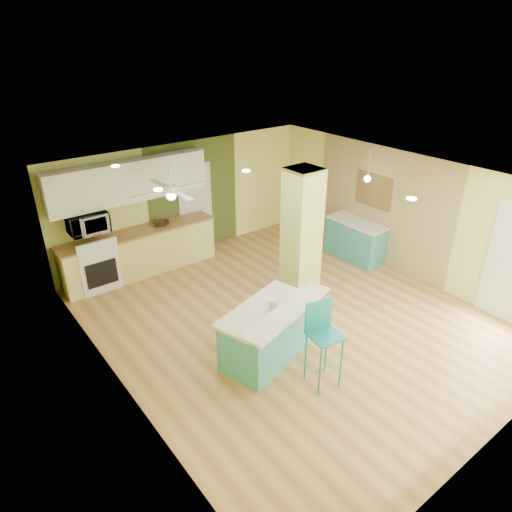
# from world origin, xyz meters

# --- Properties ---
(floor) EXTENTS (6.00, 7.00, 0.01)m
(floor) POSITION_xyz_m (0.00, 0.00, -0.01)
(floor) COLOR #A06B38
(floor) RESTS_ON ground
(ceiling) EXTENTS (6.00, 7.00, 0.01)m
(ceiling) POSITION_xyz_m (0.00, 0.00, 2.50)
(ceiling) COLOR white
(ceiling) RESTS_ON wall_back
(wall_back) EXTENTS (6.00, 0.01, 2.50)m
(wall_back) POSITION_xyz_m (0.00, 3.50, 1.25)
(wall_back) COLOR #E7EA7D
(wall_back) RESTS_ON floor
(wall_front) EXTENTS (6.00, 0.01, 2.50)m
(wall_front) POSITION_xyz_m (0.00, -3.50, 1.25)
(wall_front) COLOR #E7EA7D
(wall_front) RESTS_ON floor
(wall_left) EXTENTS (0.01, 7.00, 2.50)m
(wall_left) POSITION_xyz_m (-3.00, 0.00, 1.25)
(wall_left) COLOR #E7EA7D
(wall_left) RESTS_ON floor
(wall_right) EXTENTS (0.01, 7.00, 2.50)m
(wall_right) POSITION_xyz_m (3.00, 0.00, 1.25)
(wall_right) COLOR #E7EA7D
(wall_right) RESTS_ON floor
(wood_panel) EXTENTS (0.02, 3.40, 2.50)m
(wood_panel) POSITION_xyz_m (2.99, 0.60, 1.25)
(wood_panel) COLOR #938054
(wood_panel) RESTS_ON floor
(olive_accent) EXTENTS (2.20, 0.02, 2.50)m
(olive_accent) POSITION_xyz_m (0.20, 3.49, 1.25)
(olive_accent) COLOR #465321
(olive_accent) RESTS_ON floor
(interior_door) EXTENTS (0.82, 0.05, 2.00)m
(interior_door) POSITION_xyz_m (0.20, 3.46, 1.00)
(interior_door) COLOR silver
(interior_door) RESTS_ON floor
(column) EXTENTS (0.55, 0.55, 2.50)m
(column) POSITION_xyz_m (0.65, 0.50, 1.25)
(column) COLOR #B7C75C
(column) RESTS_ON floor
(kitchen_run) EXTENTS (3.25, 0.63, 0.94)m
(kitchen_run) POSITION_xyz_m (-1.30, 3.20, 0.47)
(kitchen_run) COLOR #D8D071
(kitchen_run) RESTS_ON floor
(stove) EXTENTS (0.76, 0.66, 1.08)m
(stove) POSITION_xyz_m (-2.25, 3.19, 0.46)
(stove) COLOR white
(stove) RESTS_ON floor
(upper_cabinets) EXTENTS (3.20, 0.34, 0.80)m
(upper_cabinets) POSITION_xyz_m (-1.30, 3.32, 1.95)
(upper_cabinets) COLOR white
(upper_cabinets) RESTS_ON wall_back
(microwave) EXTENTS (0.70, 0.48, 0.39)m
(microwave) POSITION_xyz_m (-2.25, 3.20, 1.35)
(microwave) COLOR white
(microwave) RESTS_ON wall_back
(ceiling_fan) EXTENTS (1.41, 1.41, 0.61)m
(ceiling_fan) POSITION_xyz_m (-1.10, 2.00, 2.08)
(ceiling_fan) COLOR silver
(ceiling_fan) RESTS_ON ceiling
(pendant_lamp) EXTENTS (0.14, 0.14, 0.69)m
(pendant_lamp) POSITION_xyz_m (2.65, 0.75, 1.88)
(pendant_lamp) COLOR white
(pendant_lamp) RESTS_ON ceiling
(wall_decor) EXTENTS (0.03, 0.90, 0.70)m
(wall_decor) POSITION_xyz_m (2.96, 0.80, 1.55)
(wall_decor) COLOR brown
(wall_decor) RESTS_ON wood_panel
(peninsula) EXTENTS (1.91, 1.40, 0.97)m
(peninsula) POSITION_xyz_m (-0.93, -0.54, 0.45)
(peninsula) COLOR teal
(peninsula) RESTS_ON floor
(bar_stool) EXTENTS (0.49, 0.49, 1.28)m
(bar_stool) POSITION_xyz_m (-0.68, -1.39, 0.86)
(bar_stool) COLOR teal
(bar_stool) RESTS_ON floor
(side_counter) EXTENTS (0.58, 1.35, 0.87)m
(side_counter) POSITION_xyz_m (2.70, 0.95, 0.44)
(side_counter) COLOR teal
(side_counter) RESTS_ON floor
(fruit_bowl) EXTENTS (0.41, 0.41, 0.08)m
(fruit_bowl) POSITION_xyz_m (-0.78, 3.19, 0.98)
(fruit_bowl) COLOR #382417
(fruit_bowl) RESTS_ON kitchen_run
(canister) EXTENTS (0.13, 0.13, 0.19)m
(canister) POSITION_xyz_m (-0.89, -0.58, 0.94)
(canister) COLOR yellow
(canister) RESTS_ON peninsula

